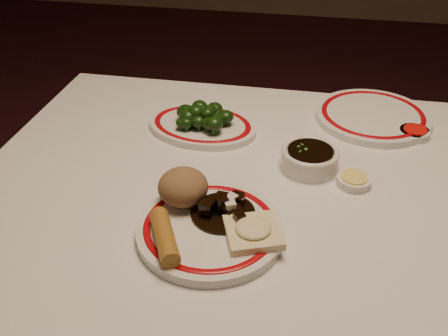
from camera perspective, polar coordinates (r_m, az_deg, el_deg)
dining_table at (r=0.96m, az=6.93°, el=-7.81°), size 1.20×0.90×0.75m
main_plate at (r=0.82m, az=-1.58°, el=-6.97°), size 0.28×0.28×0.02m
rice_mound at (r=0.85m, az=-4.70°, el=-2.16°), size 0.09×0.09×0.06m
spring_roll at (r=0.78m, az=-6.82°, el=-7.77°), size 0.08×0.11×0.03m
fried_wonton at (r=0.79m, az=3.34°, el=-7.17°), size 0.11×0.11×0.02m
stirfry_heap at (r=0.83m, az=-0.16°, el=-4.52°), size 0.11×0.11×0.03m
broccoli_plate at (r=1.10m, az=-2.49°, el=4.85°), size 0.27×0.25×0.02m
broccoli_pile at (r=1.08m, az=-2.72°, el=6.04°), size 0.13×0.10×0.05m
soy_bowl at (r=0.98m, az=9.75°, el=0.97°), size 0.11×0.11×0.04m
sweet_sour_dish at (r=1.15m, az=20.94°, el=3.76°), size 0.06×0.06×0.02m
mustard_dish at (r=0.96m, az=14.60°, el=-1.40°), size 0.06×0.06×0.02m
far_plate at (r=1.19m, az=16.61°, el=5.73°), size 0.34×0.34×0.02m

